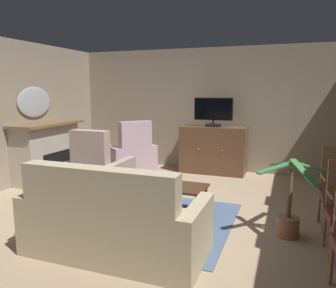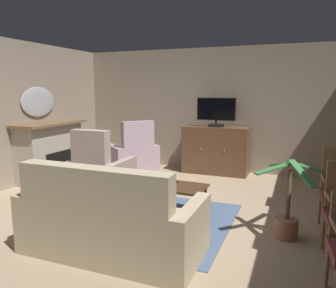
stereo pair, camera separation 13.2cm
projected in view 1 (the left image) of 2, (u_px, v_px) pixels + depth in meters
The scene contains 13 objects.
ground_plane at pixel (153, 217), 4.72m from camera, with size 6.52×6.65×0.04m, color tan.
wall_back at pixel (206, 110), 7.35m from camera, with size 6.52×0.10×2.67m, color gray.
rug_central at pixel (141, 218), 4.61m from camera, with size 2.50×2.04×0.01m, color slate.
fireplace at pixel (48, 153), 6.51m from camera, with size 0.97×1.61×1.14m.
wall_mirror_oval at pixel (35, 102), 6.43m from camera, with size 0.06×0.89×0.59m, color #B2B7BF.
tv_cabinet at pixel (213, 151), 7.08m from camera, with size 1.38×0.56×1.00m.
television at pixel (213, 111), 6.89m from camera, with size 0.81×0.20×0.61m.
coffee_table at pixel (167, 187), 4.78m from camera, with size 1.14×0.59×0.42m.
tv_remote at pixel (174, 182), 4.84m from camera, with size 0.17×0.05×0.02m, color black.
sofa_floral at pixel (114, 225), 3.54m from camera, with size 1.96×0.90×1.03m.
armchair_by_fireplace at pixel (100, 177), 5.44m from camera, with size 0.88×0.81×1.16m.
armchair_facing_sofa at pixel (131, 158), 6.91m from camera, with size 1.22×1.23×1.15m.
potted_plant_leafy_by_curtain at pixel (289, 214), 4.01m from camera, with size 0.89×1.01×0.97m.
Camera 1 is at (1.74, -4.14, 1.78)m, focal length 35.33 mm.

